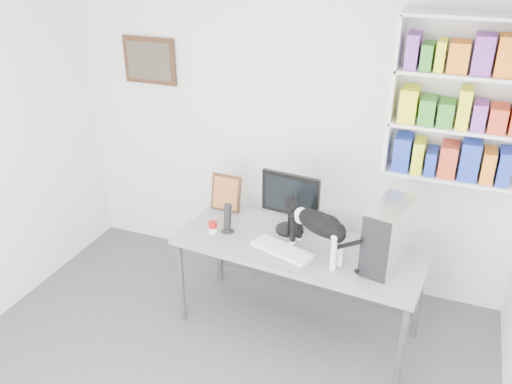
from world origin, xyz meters
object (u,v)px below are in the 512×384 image
bookshelf (463,101)px  speaker (228,218)px  desk (297,288)px  cat (318,234)px  keyboard (282,250)px  monitor (290,202)px  pc_tower (388,235)px  leaning_print (226,192)px  soup_can (213,227)px

bookshelf → speaker: bearing=-156.6°
desk → cat: cat is taller
keyboard → cat: bearing=22.8°
speaker → bookshelf: bearing=24.2°
monitor → pc_tower: 0.81m
bookshelf → pc_tower: (-0.35, -0.70, -0.82)m
bookshelf → cat: bearing=-135.7°
desk → keyboard: 0.44m
keyboard → cat: size_ratio=0.75×
keyboard → speaker: bearing=-176.5°
desk → speaker: (-0.60, 0.00, 0.52)m
cat → monitor: bearing=161.6°
keyboard → speaker: size_ratio=1.95×
bookshelf → cat: 1.44m
keyboard → leaning_print: bearing=163.1°
speaker → monitor: bearing=23.4°
monitor → soup_can: bearing=-149.3°
keyboard → soup_can: bearing=-168.0°
pc_tower → bookshelf: bearing=76.3°
bookshelf → monitor: 1.48m
leaning_print → keyboard: bearing=-34.7°
leaning_print → desk: bearing=-23.6°
leaning_print → soup_can: 0.43m
monitor → keyboard: (0.05, -0.33, -0.24)m
bookshelf → cat: size_ratio=1.92×
monitor → keyboard: 0.40m
keyboard → cat: (0.26, 0.02, 0.18)m
bookshelf → pc_tower: 1.13m
soup_can → monitor: bearing=24.8°
pc_tower → speaker: bearing=-167.9°
pc_tower → speaker: (-1.25, 0.01, -0.12)m
bookshelf → soup_can: size_ratio=12.31×
keyboard → pc_tower: pc_tower is taller
speaker → soup_can: speaker is taller
desk → pc_tower: (0.65, -0.01, 0.64)m
bookshelf → monitor: (-1.13, -0.50, -0.80)m
bookshelf → monitor: size_ratio=2.44×
soup_can → bookshelf: bearing=24.1°
speaker → leaning_print: bearing=116.5°
speaker → leaning_print: (-0.16, 0.34, 0.04)m
keyboard → speaker: speaker is taller
bookshelf → keyboard: size_ratio=2.55×
keyboard → speaker: 0.54m
desk → cat: (0.17, -0.11, 0.60)m
keyboard → leaning_print: (-0.67, 0.47, 0.14)m
soup_can → pc_tower: bearing=2.4°
bookshelf → leaning_print: (-1.76, -0.35, -0.89)m
desk → cat: size_ratio=2.95×
pc_tower → cat: pc_tower is taller
bookshelf → speaker: (-1.59, -0.69, -0.93)m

